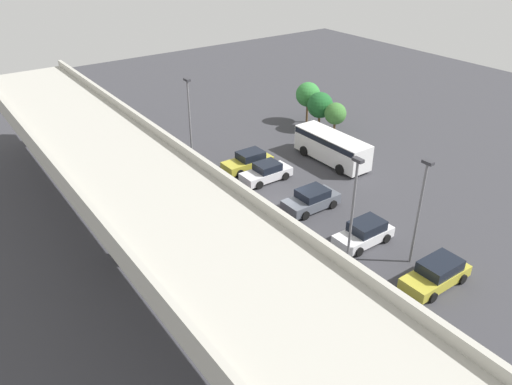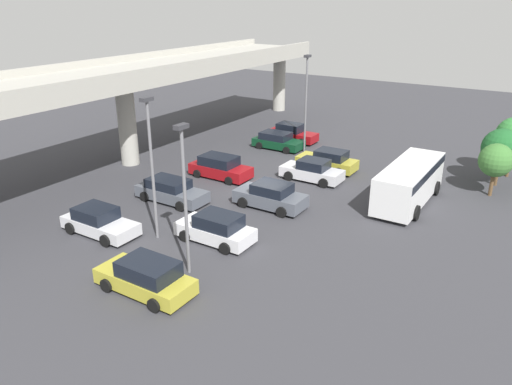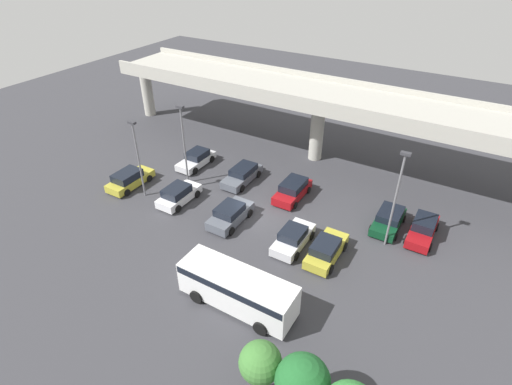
{
  "view_description": "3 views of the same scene",
  "coord_description": "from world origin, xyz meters",
  "views": [
    {
      "loc": [
        -26.06,
        21.34,
        19.83
      ],
      "look_at": [
        0.86,
        2.08,
        1.44
      ],
      "focal_mm": 35.0,
      "sensor_mm": 36.0,
      "label": 1
    },
    {
      "loc": [
        -26.48,
        -16.18,
        12.48
      ],
      "look_at": [
        -1.47,
        -0.32,
        0.73
      ],
      "focal_mm": 35.0,
      "sensor_mm": 36.0,
      "label": 2
    },
    {
      "loc": [
        13.9,
        -23.13,
        20.49
      ],
      "look_at": [
        -0.77,
        1.46,
        1.52
      ],
      "focal_mm": 28.0,
      "sensor_mm": 36.0,
      "label": 3
    }
  ],
  "objects": [
    {
      "name": "parked_car_9",
      "position": [
        12.6,
        4.76,
        0.75
      ],
      "size": [
        2.01,
        4.6,
        1.64
      ],
      "rotation": [
        0.0,
        0.0,
        -1.57
      ],
      "color": "maroon",
      "rests_on": "ground_plane"
    },
    {
      "name": "parked_car_8",
      "position": [
        9.93,
        4.68,
        0.68
      ],
      "size": [
        2.19,
        4.35,
        1.41
      ],
      "rotation": [
        0.0,
        0.0,
        -1.57
      ],
      "color": "#0C381E",
      "rests_on": "ground_plane"
    },
    {
      "name": "parked_car_4",
      "position": [
        -1.52,
        -1.45,
        0.75
      ],
      "size": [
        2.23,
        4.51,
        1.6
      ],
      "rotation": [
        0.0,
        0.0,
        1.57
      ],
      "color": "#515660",
      "rests_on": "ground_plane"
    },
    {
      "name": "parked_car_0",
      "position": [
        -12.82,
        -1.7,
        0.75
      ],
      "size": [
        2.16,
        4.66,
        1.59
      ],
      "rotation": [
        0.0,
        0.0,
        1.57
      ],
      "color": "gold",
      "rests_on": "ground_plane"
    },
    {
      "name": "parked_car_7",
      "position": [
        6.98,
        -1.45,
        0.74
      ],
      "size": [
        2.11,
        4.54,
        1.59
      ],
      "rotation": [
        0.0,
        0.0,
        1.57
      ],
      "color": "gold",
      "rests_on": "ground_plane"
    },
    {
      "name": "parked_car_5",
      "position": [
        1.27,
        4.52,
        0.77
      ],
      "size": [
        2.18,
        4.57,
        1.61
      ],
      "rotation": [
        0.0,
        0.0,
        -1.57
      ],
      "color": "maroon",
      "rests_on": "ground_plane"
    },
    {
      "name": "highway_overpass",
      "position": [
        0.0,
        12.39,
        6.5
      ],
      "size": [
        48.46,
        7.28,
        7.84
      ],
      "color": "#ADAAA0",
      "rests_on": "ground_plane"
    },
    {
      "name": "parked_car_6",
      "position": [
        4.28,
        -1.46,
        0.72
      ],
      "size": [
        2.09,
        4.45,
        1.56
      ],
      "rotation": [
        0.0,
        0.0,
        1.57
      ],
      "color": "silver",
      "rests_on": "ground_plane"
    },
    {
      "name": "parked_car_1",
      "position": [
        -9.87,
        4.73,
        0.71
      ],
      "size": [
        2.11,
        4.56,
        1.53
      ],
      "rotation": [
        0.0,
        0.0,
        -1.57
      ],
      "color": "silver",
      "rests_on": "ground_plane"
    },
    {
      "name": "parked_car_2",
      "position": [
        -7.13,
        -1.37,
        0.75
      ],
      "size": [
        2.11,
        4.32,
        1.6
      ],
      "rotation": [
        0.0,
        0.0,
        1.57
      ],
      "color": "silver",
      "rests_on": "ground_plane"
    },
    {
      "name": "shuttle_bus",
      "position": [
        3.8,
        -8.52,
        1.54
      ],
      "size": [
        7.79,
        2.71,
        2.57
      ],
      "rotation": [
        0.0,
        0.0,
        3.14
      ],
      "color": "white",
      "rests_on": "ground_plane"
    },
    {
      "name": "parked_car_3",
      "position": [
        -4.13,
        4.51,
        0.71
      ],
      "size": [
        2.13,
        4.85,
        1.48
      ],
      "rotation": [
        0.0,
        0.0,
        -1.57
      ],
      "color": "#515660",
      "rests_on": "ground_plane"
    },
    {
      "name": "ground_plane",
      "position": [
        0.0,
        0.0,
        0.0
      ],
      "size": [
        100.89,
        100.89,
        0.0
      ],
      "primitive_type": "plane",
      "color": "#38383D"
    },
    {
      "name": "lamp_post_by_overpass",
      "position": [
        10.39,
        2.31,
        4.71
      ],
      "size": [
        0.7,
        0.35,
        8.03
      ],
      "color": "slate",
      "rests_on": "ground_plane"
    },
    {
      "name": "tree_front_left",
      "position": [
        8.0,
        -12.83,
        2.46
      ],
      "size": [
        2.2,
        2.2,
        3.57
      ],
      "color": "brown",
      "rests_on": "ground_plane"
    },
    {
      "name": "lamp_post_mid_lot",
      "position": [
        -8.53,
        1.64,
        4.57
      ],
      "size": [
        0.7,
        0.35,
        7.77
      ],
      "color": "slate",
      "rests_on": "ground_plane"
    },
    {
      "name": "tree_front_centre",
      "position": [
        10.3,
        -12.81,
        2.71
      ],
      "size": [
        2.68,
        2.68,
        4.06
      ],
      "color": "brown",
      "rests_on": "ground_plane"
    },
    {
      "name": "lamp_post_near_aisle",
      "position": [
        -10.48,
        -2.2,
        4.33
      ],
      "size": [
        0.7,
        0.35,
        7.3
      ],
      "color": "slate",
      "rests_on": "ground_plane"
    }
  ]
}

